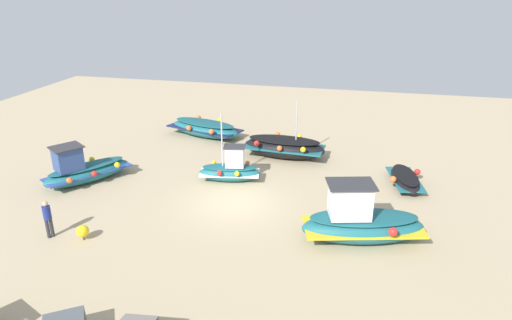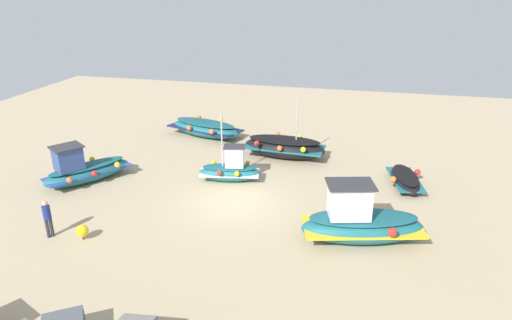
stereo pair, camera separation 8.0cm
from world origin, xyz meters
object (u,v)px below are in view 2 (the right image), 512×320
Objects in this scene: fishing_boat_5 at (230,170)px; person_walking at (47,216)px; fishing_boat_1 at (205,128)px; mooring_buoy_0 at (82,231)px; fishing_boat_0 at (405,179)px; fishing_boat_3 at (284,147)px; fishing_boat_4 at (84,169)px; fishing_boat_2 at (360,222)px.

fishing_boat_5 reaches higher than person_walking.
fishing_boat_1 is 13.75m from mooring_buoy_0.
fishing_boat_0 is 7.27m from fishing_boat_3.
fishing_boat_1 is 14.00m from person_walking.
fishing_boat_3 is 1.08× the size of fishing_boat_4.
fishing_boat_2 is (-10.60, 11.14, 0.29)m from fishing_boat_1.
fishing_boat_2 is at bearing -30.28° from fishing_boat_0.
fishing_boat_2 is 9.71m from fishing_boat_3.
fishing_boat_1 is (12.75, -5.14, 0.21)m from fishing_boat_0.
fishing_boat_2 is 12.79m from person_walking.
person_walking is at bearing -2.40° from fishing_boat_2.
fishing_boat_2 is 7.98× the size of mooring_buoy_0.
fishing_boat_1 is 9.35m from fishing_boat_4.
fishing_boat_2 is 3.20× the size of person_walking.
fishing_boat_2 is at bearing -29.68° from fishing_boat_1.
fishing_boat_0 is 9.10m from fishing_boat_5.
fishing_boat_5 is 2.26× the size of person_walking.
person_walking reaches higher than mooring_buoy_0.
fishing_boat_3 is at bearing -7.19° from fishing_boat_1.
mooring_buoy_0 is at bearing 66.16° from fishing_boat_4.
fishing_boat_5 reaches higher than fishing_boat_1.
fishing_boat_1 is 1.49× the size of fishing_boat_5.
person_walking is at bearing 58.87° from fishing_boat_3.
fishing_boat_3 reaches higher than person_walking.
fishing_boat_2 is at bearing 50.86° from person_walking.
fishing_boat_4 reaches higher than fishing_boat_1.
fishing_boat_5 reaches higher than fishing_boat_4.
fishing_boat_2 is at bearing -166.73° from mooring_buoy_0.
fishing_boat_4 is at bearing -58.23° from mooring_buoy_0.
fishing_boat_4 is 1.24× the size of fishing_boat_5.
fishing_boat_5 reaches higher than fishing_boat_2.
person_walking is (7.82, 11.24, 0.30)m from fishing_boat_3.
person_walking is (-1.73, 5.25, 0.25)m from fishing_boat_4.
person_walking is at bearing -81.03° from fishing_boat_1.
mooring_buoy_0 is at bearing -75.14° from fishing_boat_1.
fishing_boat_4 is (9.55, 5.98, 0.05)m from fishing_boat_3.
fishing_boat_0 is 16.74m from fishing_boat_4.
fishing_boat_2 reaches higher than person_walking.
fishing_boat_3 is 12.81m from mooring_buoy_0.
fishing_boat_4 reaches higher than mooring_buoy_0.
mooring_buoy_0 is at bearing -1.46° from fishing_boat_2.
person_walking is (14.64, 8.73, 0.60)m from fishing_boat_0.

